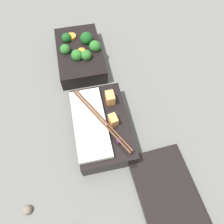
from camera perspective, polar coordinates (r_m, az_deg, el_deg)
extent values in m
plane|color=slate|center=(0.64, -6.53, 4.79)|extent=(3.00, 3.00, 0.00)
cube|color=black|center=(0.71, -8.34, 14.49)|extent=(0.22, 0.13, 0.05)
sphere|color=#2D7028|center=(0.69, -4.48, 16.74)|extent=(0.03, 0.03, 0.03)
sphere|color=#19511E|center=(0.71, -6.68, 18.54)|extent=(0.04, 0.04, 0.04)
sphere|color=#2D7028|center=(0.67, -9.16, 14.41)|extent=(0.03, 0.03, 0.03)
sphere|color=#2D7028|center=(0.66, -6.74, 14.47)|extent=(0.03, 0.03, 0.03)
sphere|color=#19511E|center=(0.73, -11.79, 18.42)|extent=(0.03, 0.03, 0.03)
sphere|color=#2D7028|center=(0.69, -12.13, 15.71)|extent=(0.03, 0.03, 0.03)
cylinder|color=orange|center=(0.69, -7.98, 15.50)|extent=(0.03, 0.03, 0.01)
cylinder|color=orange|center=(0.74, -10.57, 18.81)|extent=(0.04, 0.04, 0.01)
cube|color=black|center=(0.56, -2.69, -3.71)|extent=(0.22, 0.13, 0.05)
cube|color=silver|center=(0.53, -5.80, -2.83)|extent=(0.19, 0.08, 0.01)
cube|color=#F4A356|center=(0.56, -0.51, 3.70)|extent=(0.03, 0.02, 0.03)
cube|color=#F4A356|center=(0.53, 0.30, -2.10)|extent=(0.03, 0.02, 0.03)
sphere|color=#4C1E4C|center=(0.51, 1.80, -7.44)|extent=(0.02, 0.02, 0.02)
cylinder|color=#56331E|center=(0.52, -3.16, -2.06)|extent=(0.19, 0.11, 0.01)
cylinder|color=#56331E|center=(0.53, -2.56, -1.63)|extent=(0.19, 0.11, 0.01)
cube|color=black|center=(0.54, 14.49, -20.29)|extent=(0.22, 0.14, 0.01)
sphere|color=#7A6B5B|center=(0.55, -21.21, -22.75)|extent=(0.02, 0.02, 0.02)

